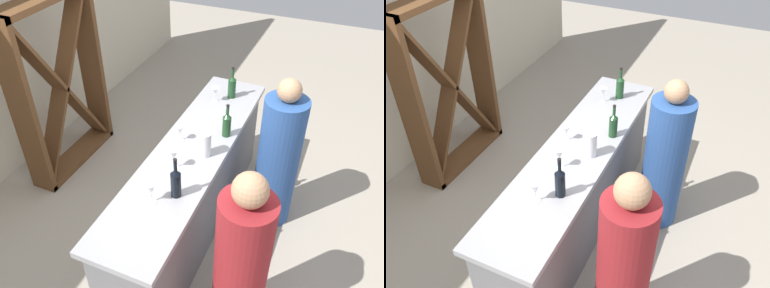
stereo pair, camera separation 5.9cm
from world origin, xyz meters
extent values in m
plane|color=#9E9384|center=(0.00, 0.00, 0.00)|extent=(12.00, 12.00, 0.00)
cube|color=slate|center=(0.00, 0.00, 0.45)|extent=(2.41, 0.49, 0.90)
cube|color=#99999E|center=(0.00, 0.00, 0.92)|extent=(2.49, 0.57, 0.05)
cube|color=brown|center=(-0.13, 1.65, 0.93)|extent=(0.06, 0.28, 1.87)
cube|color=brown|center=(0.96, 1.65, 0.93)|extent=(0.06, 0.28, 1.87)
cube|color=brown|center=(0.41, 1.65, 0.03)|extent=(1.15, 0.28, 0.06)
cube|color=brown|center=(0.41, 1.65, 0.93)|extent=(1.06, 0.20, 1.76)
cube|color=brown|center=(0.41, 1.65, 0.93)|extent=(1.06, 0.20, 1.76)
cylinder|color=black|center=(-0.54, -0.11, 1.05)|extent=(0.08, 0.08, 0.20)
cone|color=black|center=(-0.54, -0.11, 1.16)|extent=(0.08, 0.08, 0.04)
cylinder|color=black|center=(-0.54, -0.11, 1.23)|extent=(0.03, 0.03, 0.08)
cylinder|color=black|center=(-0.54, -0.11, 1.27)|extent=(0.03, 0.03, 0.01)
cylinder|color=#193D1E|center=(0.29, -0.19, 1.04)|extent=(0.07, 0.07, 0.18)
cone|color=#193D1E|center=(0.29, -0.19, 1.15)|extent=(0.07, 0.07, 0.04)
cylinder|color=#193D1E|center=(0.29, -0.19, 1.20)|extent=(0.03, 0.03, 0.08)
cylinder|color=black|center=(0.29, -0.19, 1.25)|extent=(0.03, 0.03, 0.01)
cylinder|color=#193D1E|center=(0.92, -0.03, 1.04)|extent=(0.08, 0.08, 0.19)
cone|color=#193D1E|center=(0.92, -0.03, 1.15)|extent=(0.08, 0.08, 0.04)
cylinder|color=#193D1E|center=(0.92, -0.03, 1.21)|extent=(0.03, 0.03, 0.08)
cylinder|color=black|center=(0.92, -0.03, 1.26)|extent=(0.03, 0.03, 0.01)
cylinder|color=white|center=(-0.66, 0.02, 0.95)|extent=(0.07, 0.07, 0.00)
cylinder|color=white|center=(-0.66, 0.02, 0.99)|extent=(0.01, 0.01, 0.07)
cone|color=white|center=(-0.66, 0.02, 1.07)|extent=(0.07, 0.07, 0.09)
cylinder|color=white|center=(-0.27, 0.03, 0.95)|extent=(0.07, 0.07, 0.00)
cylinder|color=white|center=(-0.27, 0.03, 0.99)|extent=(0.01, 0.01, 0.08)
cone|color=white|center=(-0.27, 0.03, 1.07)|extent=(0.07, 0.07, 0.09)
cylinder|color=white|center=(0.77, 0.09, 0.95)|extent=(0.06, 0.06, 0.00)
cylinder|color=white|center=(0.77, 0.09, 0.99)|extent=(0.01, 0.01, 0.08)
cone|color=white|center=(0.77, 0.09, 1.06)|extent=(0.08, 0.08, 0.07)
cylinder|color=white|center=(0.07, 0.14, 0.95)|extent=(0.06, 0.06, 0.00)
cylinder|color=white|center=(0.07, 0.14, 0.98)|extent=(0.01, 0.01, 0.06)
cone|color=white|center=(0.07, 0.14, 1.05)|extent=(0.07, 0.07, 0.07)
cylinder|color=silver|center=(-0.03, -0.12, 1.05)|extent=(0.10, 0.10, 0.21)
cylinder|color=maroon|center=(-0.74, -0.68, 0.65)|extent=(0.40, 0.40, 1.30)
sphere|color=tan|center=(-0.74, -0.68, 1.40)|extent=(0.22, 0.22, 0.22)
cylinder|color=#284C8C|center=(0.45, -0.64, 0.66)|extent=(0.39, 0.39, 1.31)
sphere|color=tan|center=(0.45, -0.64, 1.40)|extent=(0.20, 0.20, 0.20)
camera|label=1|loc=(-2.36, -1.02, 2.97)|focal=37.26mm
camera|label=2|loc=(-2.33, -1.07, 2.97)|focal=37.26mm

